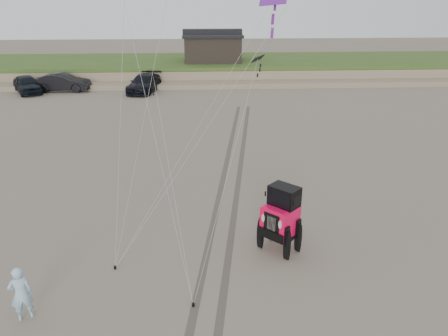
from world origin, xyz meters
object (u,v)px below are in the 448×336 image
Objects in this scene: truck_a at (27,84)px; truck_c at (144,83)px; truck_b at (62,82)px; jeep at (280,226)px; cabin at (212,47)px; man at (21,294)px.

truck_a is 0.87× the size of truck_c.
truck_b is 0.93× the size of truck_c.
truck_a reaches higher than truck_c.
cabin is at bearing 136.99° from jeep.
cabin reaches higher than truck_a.
truck_c is 1.04× the size of jeep.
truck_b reaches higher than truck_a.
truck_c is 31.06m from man.
truck_b is 32.51m from jeep.
jeep is at bearing -86.96° from truck_a.
truck_b reaches higher than truck_c.
man reaches higher than truck_c.
truck_a is at bearing 168.89° from jeep.
jeep is (1.28, -35.63, -2.25)m from cabin.
cabin is 3.74× the size of man.
truck_c is (7.74, -0.60, -0.04)m from truck_b.
truck_a is 10.84m from truck_c.
jeep is 8.52m from man.
truck_b is 32.60m from man.
truck_c is (-6.70, -7.76, -2.44)m from cabin.
man is (-6.63, -38.82, -2.38)m from cabin.
truck_c is at bearing -92.12° from truck_b.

